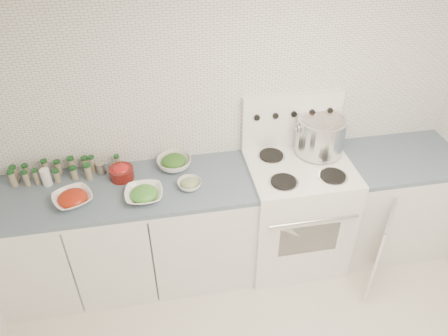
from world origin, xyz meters
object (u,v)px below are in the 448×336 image
stock_pot (320,134)px  bowl_tomato (73,198)px  stove (295,209)px  bowl_snowpea (144,194)px

stock_pot → bowl_tomato: stock_pot is taller
stove → stock_pot: 0.64m
stock_pot → bowl_snowpea: 1.35m
bowl_tomato → bowl_snowpea: size_ratio=1.25×
bowl_tomato → bowl_snowpea: bearing=-5.2°
stove → bowl_snowpea: bearing=-173.7°
stove → bowl_snowpea: stove is taller
bowl_tomato → stove: bearing=2.9°
stove → bowl_snowpea: size_ratio=5.20×
stock_pot → bowl_snowpea: size_ratio=1.45×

